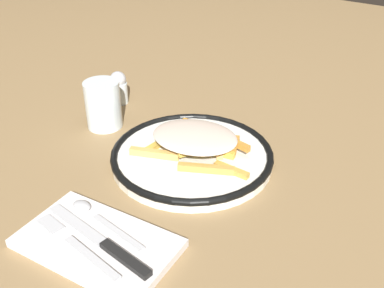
{
  "coord_description": "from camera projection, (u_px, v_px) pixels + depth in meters",
  "views": [
    {
      "loc": [
        -0.57,
        -0.39,
        0.46
      ],
      "look_at": [
        0.0,
        0.0,
        0.04
      ],
      "focal_mm": 42.71,
      "sensor_mm": 36.0,
      "label": 1
    }
  ],
  "objects": [
    {
      "name": "spoon",
      "position": [
        95.0,
        216.0,
        0.68
      ],
      "size": [
        0.03,
        0.15,
        0.01
      ],
      "color": "silver",
      "rests_on": "napkin"
    },
    {
      "name": "fries_heap",
      "position": [
        196.0,
        140.0,
        0.81
      ],
      "size": [
        0.16,
        0.21,
        0.04
      ],
      "color": "gold",
      "rests_on": "plate"
    },
    {
      "name": "napkin",
      "position": [
        97.0,
        243.0,
        0.64
      ],
      "size": [
        0.15,
        0.23,
        0.01
      ],
      "primitive_type": "cube",
      "rotation": [
        0.0,
        0.0,
        0.08
      ],
      "color": "silver",
      "rests_on": "ground_plane"
    },
    {
      "name": "plate",
      "position": [
        192.0,
        156.0,
        0.82
      ],
      "size": [
        0.29,
        0.29,
        0.03
      ],
      "color": "silver",
      "rests_on": "ground_plane"
    },
    {
      "name": "salt_shaker",
      "position": [
        119.0,
        87.0,
        1.02
      ],
      "size": [
        0.04,
        0.04,
        0.07
      ],
      "color": "silver",
      "rests_on": "ground_plane"
    },
    {
      "name": "knife",
      "position": [
        105.0,
        245.0,
        0.63
      ],
      "size": [
        0.04,
        0.21,
        0.01
      ],
      "color": "black",
      "rests_on": "napkin"
    },
    {
      "name": "fork",
      "position": [
        77.0,
        246.0,
        0.62
      ],
      "size": [
        0.04,
        0.18,
        0.0
      ],
      "color": "silver",
      "rests_on": "napkin"
    },
    {
      "name": "water_glass",
      "position": [
        103.0,
        105.0,
        0.92
      ],
      "size": [
        0.07,
        0.07,
        0.1
      ],
      "primitive_type": "cylinder",
      "color": "silver",
      "rests_on": "ground_plane"
    },
    {
      "name": "ground_plane",
      "position": [
        192.0,
        162.0,
        0.83
      ],
      "size": [
        2.6,
        2.6,
        0.0
      ],
      "primitive_type": "plane",
      "color": "olive"
    }
  ]
}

